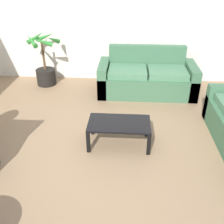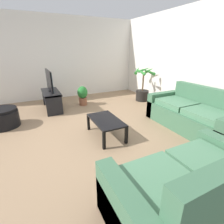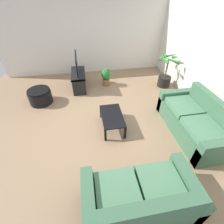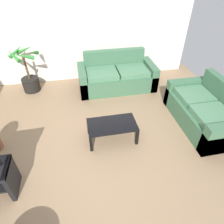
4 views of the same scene
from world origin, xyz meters
The scene contains 5 objects.
ground_plane centered at (0.00, 0.00, 0.00)m, with size 6.60×6.60×0.00m, color #937556.
wall_back centered at (0.00, 3.00, 1.35)m, with size 6.00×0.06×2.70m, color silver.
couch_main centered at (0.85, 2.28, 0.30)m, with size 1.96×0.90×0.90m.
coffee_table centered at (0.35, 0.42, 0.32)m, with size 0.90×0.51×0.37m.
potted_palm centered at (-1.36, 2.55, 0.40)m, with size 0.68×0.66×1.15m.
Camera 1 is at (0.46, -2.70, 2.32)m, focal length 41.12 mm.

